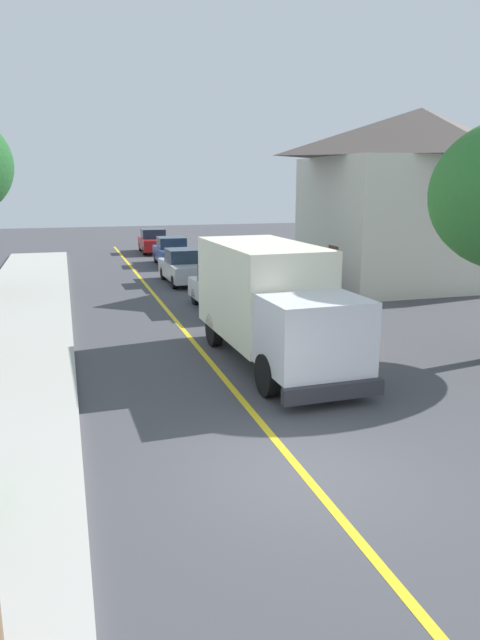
{
  "coord_description": "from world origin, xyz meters",
  "views": [
    {
      "loc": [
        -3.64,
        -8.45,
        4.84
      ],
      "look_at": [
        0.54,
        5.57,
        1.4
      ],
      "focal_mm": 32.82,
      "sensor_mm": 36.0,
      "label": 1
    }
  ],
  "objects_px": {
    "parked_car_near": "(224,290)",
    "box_truck": "(270,299)",
    "parked_van_across": "(281,279)",
    "parked_car_mid": "(184,267)",
    "stop_sign": "(294,264)",
    "parked_car_far": "(172,252)",
    "house_across_street": "(416,195)",
    "parked_car_furthest": "(153,241)"
  },
  "relations": [
    {
      "from": "parked_van_across",
      "to": "stop_sign",
      "type": "distance_m",
      "value": 3.32
    },
    {
      "from": "parked_car_mid",
      "to": "stop_sign",
      "type": "height_order",
      "value": "stop_sign"
    },
    {
      "from": "parked_car_near",
      "to": "parked_van_across",
      "type": "xyz_separation_m",
      "value": [
        3.04,
        1.83,
        0.0
      ]
    },
    {
      "from": "parked_car_near",
      "to": "box_truck",
      "type": "bearing_deg",
      "value": -94.41
    },
    {
      "from": "box_truck",
      "to": "stop_sign",
      "type": "bearing_deg",
      "value": 62.54
    },
    {
      "from": "box_truck",
      "to": "parked_car_near",
      "type": "bearing_deg",
      "value": 85.59
    },
    {
      "from": "parked_car_near",
      "to": "parked_car_far",
      "type": "height_order",
      "value": "same"
    },
    {
      "from": "house_across_street",
      "to": "parked_car_furthest",
      "type": "bearing_deg",
      "value": 121.35
    },
    {
      "from": "parked_car_far",
      "to": "house_across_street",
      "type": "xyz_separation_m",
      "value": [
        10.06,
        -9.95,
        3.48
      ]
    },
    {
      "from": "parked_car_furthest",
      "to": "parked_van_across",
      "type": "bearing_deg",
      "value": -81.13
    },
    {
      "from": "parked_car_far",
      "to": "box_truck",
      "type": "bearing_deg",
      "value": -92.43
    },
    {
      "from": "box_truck",
      "to": "parked_car_furthest",
      "type": "relative_size",
      "value": 1.63
    },
    {
      "from": "parked_van_across",
      "to": "box_truck",
      "type": "bearing_deg",
      "value": -112.34
    },
    {
      "from": "parked_car_near",
      "to": "stop_sign",
      "type": "distance_m",
      "value": 2.9
    },
    {
      "from": "parked_car_mid",
      "to": "parked_van_across",
      "type": "height_order",
      "value": "same"
    },
    {
      "from": "parked_car_near",
      "to": "parked_car_far",
      "type": "xyz_separation_m",
      "value": [
        0.32,
        13.22,
        0.0
      ]
    },
    {
      "from": "parked_car_far",
      "to": "house_across_street",
      "type": "relative_size",
      "value": 0.43
    },
    {
      "from": "parked_car_mid",
      "to": "parked_car_far",
      "type": "height_order",
      "value": "same"
    },
    {
      "from": "parked_car_near",
      "to": "parked_van_across",
      "type": "distance_m",
      "value": 3.55
    },
    {
      "from": "parked_car_mid",
      "to": "parked_car_furthest",
      "type": "distance_m",
      "value": 13.36
    },
    {
      "from": "parked_car_near",
      "to": "parked_van_across",
      "type": "bearing_deg",
      "value": 30.97
    },
    {
      "from": "parked_car_furthest",
      "to": "parked_van_across",
      "type": "height_order",
      "value": "same"
    },
    {
      "from": "box_truck",
      "to": "house_across_street",
      "type": "bearing_deg",
      "value": 42.87
    },
    {
      "from": "parked_car_far",
      "to": "stop_sign",
      "type": "xyz_separation_m",
      "value": [
        2.06,
        -14.48,
        1.06
      ]
    },
    {
      "from": "parked_van_across",
      "to": "parked_car_near",
      "type": "bearing_deg",
      "value": -149.03
    },
    {
      "from": "parked_car_mid",
      "to": "parked_car_far",
      "type": "distance_m",
      "value": 6.62
    },
    {
      "from": "parked_car_near",
      "to": "house_across_street",
      "type": "xyz_separation_m",
      "value": [
        10.39,
        3.27,
        3.48
      ]
    },
    {
      "from": "box_truck",
      "to": "parked_van_across",
      "type": "bearing_deg",
      "value": 67.66
    },
    {
      "from": "parked_car_near",
      "to": "parked_car_mid",
      "type": "height_order",
      "value": "same"
    },
    {
      "from": "parked_car_mid",
      "to": "parked_car_near",
      "type": "bearing_deg",
      "value": -87.83
    },
    {
      "from": "box_truck",
      "to": "house_across_street",
      "type": "height_order",
      "value": "house_across_street"
    },
    {
      "from": "parked_car_furthest",
      "to": "parked_van_across",
      "type": "distance_m",
      "value": 18.37
    },
    {
      "from": "parked_van_across",
      "to": "stop_sign",
      "type": "xyz_separation_m",
      "value": [
        -0.66,
        -3.08,
        1.06
      ]
    },
    {
      "from": "box_truck",
      "to": "stop_sign",
      "type": "height_order",
      "value": "box_truck"
    },
    {
      "from": "parked_car_near",
      "to": "parked_car_furthest",
      "type": "bearing_deg",
      "value": 89.4
    },
    {
      "from": "parked_car_near",
      "to": "parked_car_far",
      "type": "relative_size",
      "value": 1.01
    },
    {
      "from": "parked_car_near",
      "to": "parked_car_far",
      "type": "bearing_deg",
      "value": 88.6
    },
    {
      "from": "parked_car_far",
      "to": "house_across_street",
      "type": "distance_m",
      "value": 14.58
    },
    {
      "from": "parked_van_across",
      "to": "parked_car_far",
      "type": "bearing_deg",
      "value": 103.42
    },
    {
      "from": "parked_van_across",
      "to": "stop_sign",
      "type": "bearing_deg",
      "value": -102.02
    },
    {
      "from": "parked_van_across",
      "to": "house_across_street",
      "type": "height_order",
      "value": "house_across_street"
    },
    {
      "from": "parked_car_near",
      "to": "stop_sign",
      "type": "height_order",
      "value": "stop_sign"
    }
  ]
}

